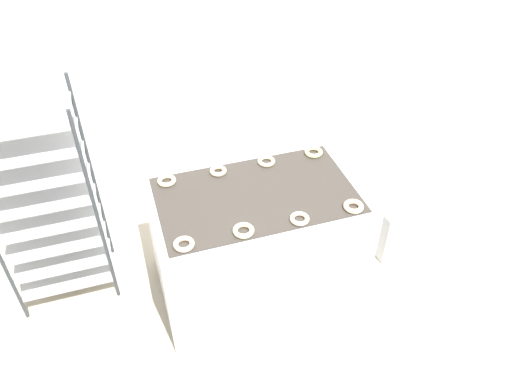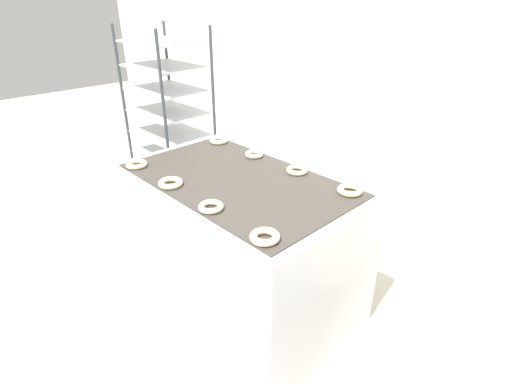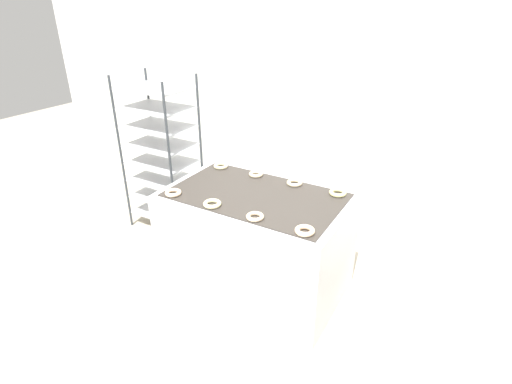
% 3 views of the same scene
% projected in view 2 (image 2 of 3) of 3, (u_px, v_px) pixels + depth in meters
% --- Properties ---
extents(ground_plane, '(14.00, 14.00, 0.00)m').
position_uv_depth(ground_plane, '(147.00, 356.00, 2.20)').
color(ground_plane, '#B2A893').
extents(wall_back, '(8.00, 0.05, 2.80)m').
position_uv_depth(wall_back, '(385.00, 53.00, 2.88)').
color(wall_back, white).
rests_on(wall_back, ground_plane).
extents(fryer_machine, '(1.40, 0.87, 0.86)m').
position_uv_depth(fryer_machine, '(238.00, 243.00, 2.43)').
color(fryer_machine, silver).
rests_on(fryer_machine, ground_plane).
extents(baking_rack_cart, '(0.66, 0.49, 1.58)m').
position_uv_depth(baking_rack_cart, '(170.00, 123.00, 3.38)').
color(baking_rack_cart, '#33383D').
rests_on(baking_rack_cart, ground_plane).
extents(donut_near_left, '(0.13, 0.13, 0.03)m').
position_uv_depth(donut_near_left, '(137.00, 164.00, 2.38)').
color(donut_near_left, beige).
rests_on(donut_near_left, fryer_machine).
extents(donut_near_midleft, '(0.13, 0.13, 0.03)m').
position_uv_depth(donut_near_midleft, '(170.00, 183.00, 2.15)').
color(donut_near_midleft, beige).
rests_on(donut_near_midleft, fryer_machine).
extents(donut_near_midright, '(0.12, 0.12, 0.03)m').
position_uv_depth(donut_near_midright, '(211.00, 207.00, 1.91)').
color(donut_near_midright, beige).
rests_on(donut_near_midright, fryer_machine).
extents(donut_near_right, '(0.13, 0.13, 0.03)m').
position_uv_depth(donut_near_right, '(265.00, 237.00, 1.68)').
color(donut_near_right, beige).
rests_on(donut_near_right, fryer_machine).
extents(donut_far_left, '(0.13, 0.13, 0.03)m').
position_uv_depth(donut_far_left, '(219.00, 140.00, 2.76)').
color(donut_far_left, beige).
rests_on(donut_far_left, fryer_machine).
extents(donut_far_midleft, '(0.12, 0.12, 0.03)m').
position_uv_depth(donut_far_midleft, '(254.00, 154.00, 2.53)').
color(donut_far_midleft, beige).
rests_on(donut_far_midleft, fryer_machine).
extents(donut_far_midright, '(0.12, 0.12, 0.03)m').
position_uv_depth(donut_far_midright, '(297.00, 170.00, 2.31)').
color(donut_far_midright, beige).
rests_on(donut_far_midright, fryer_machine).
extents(donut_far_right, '(0.13, 0.13, 0.03)m').
position_uv_depth(donut_far_right, '(350.00, 190.00, 2.07)').
color(donut_far_right, beige).
rests_on(donut_far_right, fryer_machine).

